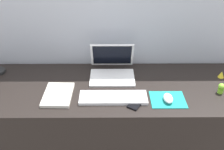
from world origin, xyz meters
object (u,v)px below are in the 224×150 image
Objects in this scene: notebook_pad at (59,95)px; toy_figurine_yellow at (222,74)px; laptop at (113,67)px; keyboard at (114,98)px; mouse at (169,98)px; cell_phone at (137,103)px; toy_figurine_lime at (222,88)px.

notebook_pad is 1.10m from toy_figurine_yellow.
laptop reaches higher than keyboard.
cell_phone is (-0.19, -0.02, -0.02)m from mouse.
mouse is at bearing -147.35° from toy_figurine_yellow.
notebook_pad is at bearing -157.15° from cell_phone.
keyboard is 0.34m from notebook_pad.
toy_figurine_lime is (0.68, -0.23, -0.02)m from laptop.
toy_figurine_lime is at bearing -110.74° from toy_figurine_yellow.
keyboard is 1.71× the size of notebook_pad.
laptop is at bearing 161.37° from toy_figurine_lime.
keyboard is 0.68m from toy_figurine_lime.
toy_figurine_lime is (0.54, 0.11, 0.03)m from cell_phone.
mouse is at bearing -3.87° from keyboard.
notebook_pad is (-0.67, 0.05, -0.01)m from mouse.
keyboard is at bearing -166.28° from cell_phone.
toy_figurine_yellow is at bearing 12.41° from notebook_pad.
cell_phone is at bearing -18.38° from keyboard.
toy_figurine_lime is 0.19m from toy_figurine_yellow.
toy_figurine_yellow is at bearing 32.65° from mouse.
toy_figurine_lime reaches higher than cell_phone.
cell_phone is (0.14, -0.34, -0.05)m from laptop.
mouse is 0.49m from toy_figurine_yellow.
laptop is 0.43m from notebook_pad.
keyboard is 4.27× the size of mouse.
mouse is (0.33, -0.31, -0.03)m from laptop.
toy_figurine_yellow reaches higher than mouse.
toy_figurine_yellow is (0.74, 0.24, 0.01)m from keyboard.
laptop is 1.25× the size of notebook_pad.
notebook_pad is at bearing -142.41° from laptop.
cell_phone is 0.67m from toy_figurine_yellow.
keyboard is (0.00, -0.29, -0.04)m from laptop.
mouse is 1.43× the size of toy_figurine_lime.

